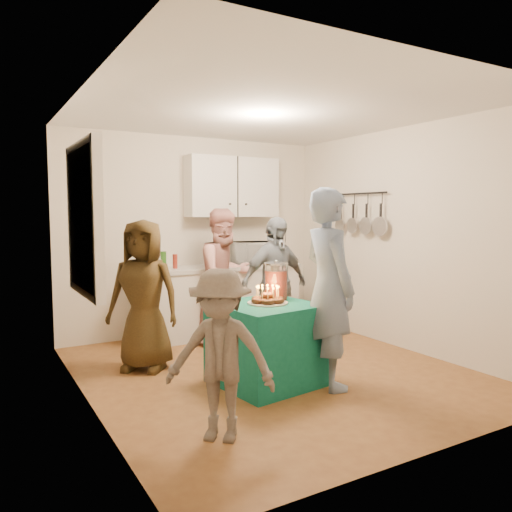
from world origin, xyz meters
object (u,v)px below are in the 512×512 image
man_birthday (329,288)px  woman_back_center (225,276)px  woman_back_left (144,295)px  child_near_left (220,355)px  microwave (253,253)px  punch_jar (276,282)px  counter (218,302)px  woman_back_right (275,284)px  party_table (266,344)px

man_birthday → woman_back_center: man_birthday is taller
woman_back_left → child_near_left: 1.84m
woman_back_left → child_near_left: (-0.03, -1.84, -0.16)m
microwave → punch_jar: microwave is taller
counter → punch_jar: bearing=-97.3°
woman_back_right → child_near_left: 2.38m
man_birthday → woman_back_left: bearing=52.1°
microwave → punch_jar: size_ratio=1.60×
child_near_left → woman_back_right: bearing=90.5°
woman_back_center → counter: bearing=66.9°
punch_jar → child_near_left: 1.52m
microwave → punch_jar: bearing=-99.1°
microwave → woman_back_left: bearing=-138.3°
counter → man_birthday: man_birthday is taller
microwave → party_table: size_ratio=0.64×
child_near_left → counter: bearing=106.6°
man_birthday → child_near_left: man_birthday is taller
microwave → punch_jar: (-0.76, -1.80, -0.13)m
woman_back_center → child_near_left: bearing=-127.7°
counter → man_birthday: (0.02, -2.31, 0.49)m
counter → woman_back_right: woman_back_right is taller
party_table → woman_back_right: 1.24m
party_table → punch_jar: punch_jar is taller
party_table → woman_back_center: (0.36, 1.56, 0.45)m
punch_jar → woman_back_center: (0.14, 1.39, -0.10)m
punch_jar → woman_back_right: 0.92m
man_birthday → microwave: bearing=-5.1°
woman_back_right → child_near_left: bearing=-137.8°
counter → man_birthday: bearing=-89.5°
party_table → punch_jar: 0.62m
party_table → child_near_left: bearing=-136.6°
punch_jar → woman_back_right: bearing=58.5°
microwave → man_birthday: bearing=-88.6°
punch_jar → microwave: bearing=66.9°
man_birthday → woman_back_center: bearing=10.9°
microwave → woman_back_left: 2.09m
party_table → child_near_left: (-0.88, -0.83, 0.23)m
woman_back_right → child_near_left: size_ratio=1.28×
counter → punch_jar: (-0.23, -1.80, 0.50)m
punch_jar → woman_back_center: 1.40m
punch_jar → party_table: bearing=-141.8°
microwave → man_birthday: size_ratio=0.30×
microwave → woman_back_right: (-0.29, -1.02, -0.28)m
party_table → woman_back_center: woman_back_center is taller
woman_back_left → party_table: bearing=-9.9°
microwave → woman_back_right: 1.10m
man_birthday → woman_back_left: (-1.32, 1.34, -0.15)m
party_table → man_birthday: size_ratio=0.46×
counter → woman_back_center: bearing=-102.8°
man_birthday → child_near_left: bearing=117.6°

